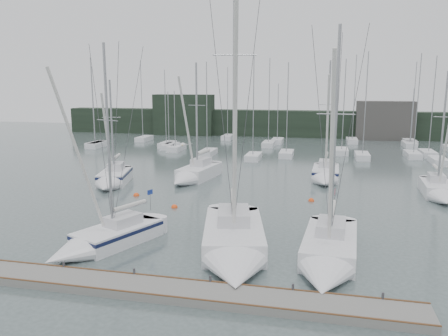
# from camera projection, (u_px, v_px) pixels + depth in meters

# --- Properties ---
(ground) EXTENTS (160.00, 160.00, 0.00)m
(ground) POSITION_uv_depth(u_px,v_px,m) (195.00, 255.00, 25.71)
(ground) COLOR #475654
(ground) RESTS_ON ground
(dock) EXTENTS (24.00, 2.00, 0.40)m
(dock) POSITION_uv_depth(u_px,v_px,m) (165.00, 290.00, 20.88)
(dock) COLOR slate
(dock) RESTS_ON ground
(far_treeline) EXTENTS (90.00, 4.00, 5.00)m
(far_treeline) POSITION_uv_depth(u_px,v_px,m) (285.00, 123.00, 84.65)
(far_treeline) COLOR black
(far_treeline) RESTS_ON ground
(far_building_left) EXTENTS (12.00, 3.00, 8.00)m
(far_building_left) POSITION_uv_depth(u_px,v_px,m) (184.00, 115.00, 86.78)
(far_building_left) COLOR black
(far_building_left) RESTS_ON ground
(far_building_right) EXTENTS (10.00, 3.00, 7.00)m
(far_building_right) POSITION_uv_depth(u_px,v_px,m) (385.00, 121.00, 78.66)
(far_building_right) COLOR #43413E
(far_building_right) RESTS_ON ground
(mast_forest) EXTENTS (58.35, 25.53, 14.90)m
(mast_forest) POSITION_uv_depth(u_px,v_px,m) (288.00, 147.00, 67.39)
(mast_forest) COLOR silver
(mast_forest) RESTS_ON ground
(sailboat_near_left) EXTENTS (5.46, 8.30, 13.17)m
(sailboat_near_left) POSITION_uv_depth(u_px,v_px,m) (99.00, 241.00, 26.40)
(sailboat_near_left) COLOR silver
(sailboat_near_left) RESTS_ON ground
(sailboat_near_center) EXTENTS (5.79, 11.53, 19.60)m
(sailboat_near_center) POSITION_uv_depth(u_px,v_px,m) (234.00, 249.00, 24.91)
(sailboat_near_center) COLOR silver
(sailboat_near_center) RESTS_ON ground
(sailboat_near_right) EXTENTS (3.64, 10.17, 14.06)m
(sailboat_near_right) POSITION_uv_depth(u_px,v_px,m) (328.00, 258.00, 23.86)
(sailboat_near_right) COLOR silver
(sailboat_near_right) RESTS_ON ground
(sailboat_mid_a) EXTENTS (4.37, 8.02, 11.19)m
(sailboat_mid_a) POSITION_uv_depth(u_px,v_px,m) (112.00, 180.00, 43.24)
(sailboat_mid_a) COLOR silver
(sailboat_mid_a) RESTS_ON ground
(sailboat_mid_b) EXTENTS (4.09, 8.93, 12.98)m
(sailboat_mid_b) POSITION_uv_depth(u_px,v_px,m) (192.00, 175.00, 45.33)
(sailboat_mid_b) COLOR silver
(sailboat_mid_b) RESTS_ON ground
(sailboat_mid_d) EXTENTS (2.90, 7.65, 13.16)m
(sailboat_mid_d) POSITION_uv_depth(u_px,v_px,m) (325.00, 176.00, 45.18)
(sailboat_mid_d) COLOR silver
(sailboat_mid_d) RESTS_ON ground
(sailboat_mid_e) EXTENTS (2.86, 7.58, 11.83)m
(sailboat_mid_e) POSITION_uv_depth(u_px,v_px,m) (439.00, 192.00, 38.42)
(sailboat_mid_e) COLOR silver
(sailboat_mid_e) RESTS_ON ground
(buoy_a) EXTENTS (0.53, 0.53, 0.53)m
(buoy_a) POSITION_uv_depth(u_px,v_px,m) (174.00, 208.00, 35.63)
(buoy_a) COLOR #FB4D16
(buoy_a) RESTS_ON ground
(buoy_b) EXTENTS (0.51, 0.51, 0.51)m
(buoy_b) POSITION_uv_depth(u_px,v_px,m) (311.00, 201.00, 37.68)
(buoy_b) COLOR #FB4D16
(buoy_b) RESTS_ON ground
(buoy_c) EXTENTS (0.55, 0.55, 0.55)m
(buoy_c) POSITION_uv_depth(u_px,v_px,m) (136.00, 196.00, 39.44)
(buoy_c) COLOR #FB4D16
(buoy_c) RESTS_ON ground
(seagull) EXTENTS (1.13, 0.52, 0.22)m
(seagull) POSITION_uv_depth(u_px,v_px,m) (183.00, 145.00, 24.94)
(seagull) COLOR white
(seagull) RESTS_ON ground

